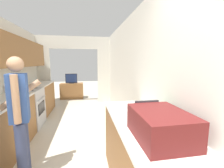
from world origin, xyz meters
name	(u,v)px	position (x,y,z in m)	size (l,w,h in m)	color
wall_right	(138,80)	(1.34, 1.96, 1.25)	(0.06, 7.52, 2.50)	silver
wall_far_with_doorway	(74,65)	(0.00, 5.15, 1.45)	(3.01, 0.06, 2.50)	silver
counter_left	(21,113)	(-1.01, 2.86, 0.46)	(0.62, 4.01, 0.92)	brown
counter_right	(140,157)	(1.01, 0.94, 0.46)	(0.62, 1.61, 0.92)	brown
range_oven	(28,108)	(-1.00, 3.21, 0.47)	(0.66, 0.74, 1.06)	#B7B7BC
person	(20,117)	(-0.43, 1.41, 0.87)	(0.53, 0.42, 1.63)	#384266
suitcase	(160,125)	(1.01, 0.51, 1.04)	(0.42, 0.58, 0.25)	#5B1919
book_stack	(144,115)	(1.05, 0.97, 0.97)	(0.26, 0.30, 0.08)	white
tv_cabinet	(72,91)	(-0.20, 6.01, 0.33)	(0.96, 0.42, 0.67)	brown
television	(71,79)	(-0.20, 5.97, 0.87)	(0.49, 0.16, 0.42)	black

